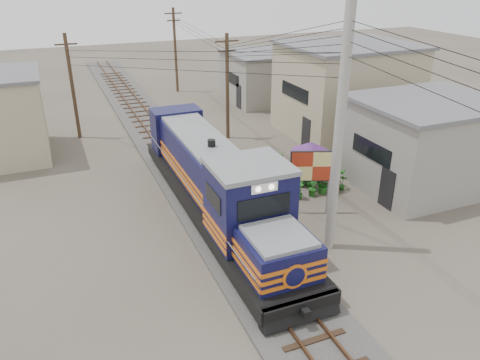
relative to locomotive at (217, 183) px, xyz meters
name	(u,v)px	position (x,y,z in m)	size (l,w,h in m)	color
ground	(249,258)	(0.00, -3.74, -1.76)	(120.00, 120.00, 0.00)	#473F35
ballast	(181,167)	(0.00, 6.26, -1.68)	(3.60, 70.00, 0.16)	#595651
track	(181,164)	(0.00, 6.26, -1.50)	(1.15, 70.00, 0.12)	#51331E
locomotive	(217,183)	(0.00, 0.00, 0.00)	(3.00, 16.32, 4.04)	black
utility_pole_main	(339,135)	(3.50, -4.24, 3.24)	(0.40, 0.40, 10.00)	#9E9B93
wooden_pole_mid	(227,85)	(4.50, 10.26, 1.92)	(1.60, 0.24, 7.00)	#4C3826
wooden_pole_far	(175,49)	(4.80, 24.26, 2.17)	(1.60, 0.24, 7.50)	#4C3826
wooden_pole_left	(72,85)	(-5.00, 14.26, 1.92)	(1.60, 0.24, 7.00)	#4C3826
power_lines	(179,40)	(-0.14, 4.75, 5.80)	(9.65, 19.00, 3.30)	black
shophouse_front	(426,143)	(11.50, -0.74, 0.60)	(7.35, 6.30, 4.70)	gray
shophouse_mid	(346,89)	(12.50, 8.26, 1.35)	(8.40, 7.35, 6.20)	tan
shophouse_back	(264,76)	(11.00, 18.26, 0.35)	(6.30, 6.30, 4.20)	gray
billboard	(312,168)	(4.25, -1.31, 0.59)	(1.97, 0.86, 3.19)	#99999E
market_umbrella	(311,147)	(5.81, 1.45, 0.42)	(2.91, 2.91, 2.48)	black
vendor	(325,170)	(6.50, 1.04, -0.82)	(0.69, 0.45, 1.89)	black
plant_nursery	(311,179)	(5.76, 1.12, -1.29)	(3.45, 3.43, 1.14)	#1E601B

